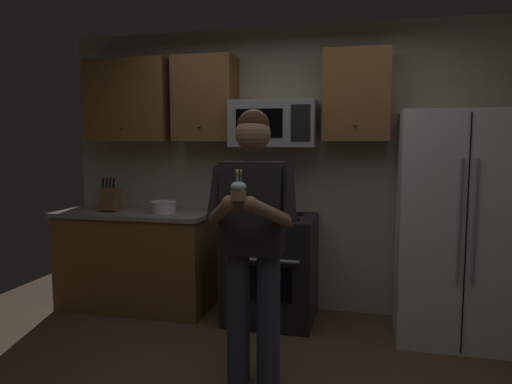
# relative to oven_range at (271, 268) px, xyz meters

# --- Properties ---
(wall_back) EXTENTS (4.40, 0.10, 2.60)m
(wall_back) POSITION_rel_oven_range_xyz_m (0.15, 0.39, 0.84)
(wall_back) COLOR #B7AD99
(wall_back) RESTS_ON ground
(oven_range) EXTENTS (0.76, 0.70, 0.93)m
(oven_range) POSITION_rel_oven_range_xyz_m (0.00, 0.00, 0.00)
(oven_range) COLOR black
(oven_range) RESTS_ON ground
(microwave) EXTENTS (0.74, 0.41, 0.40)m
(microwave) POSITION_rel_oven_range_xyz_m (0.00, 0.12, 1.26)
(microwave) COLOR #9EA0A5
(refrigerator) EXTENTS (0.90, 0.75, 1.80)m
(refrigerator) POSITION_rel_oven_range_xyz_m (1.50, -0.04, 0.44)
(refrigerator) COLOR white
(refrigerator) RESTS_ON ground
(cabinet_row_upper) EXTENTS (2.78, 0.36, 0.76)m
(cabinet_row_upper) POSITION_rel_oven_range_xyz_m (-0.57, 0.17, 1.49)
(cabinet_row_upper) COLOR brown
(counter_left) EXTENTS (1.44, 0.66, 0.92)m
(counter_left) POSITION_rel_oven_range_xyz_m (-1.30, 0.02, 0.00)
(counter_left) COLOR brown
(counter_left) RESTS_ON ground
(knife_block) EXTENTS (0.16, 0.15, 0.32)m
(knife_block) POSITION_rel_oven_range_xyz_m (-1.53, -0.03, 0.57)
(knife_block) COLOR brown
(knife_block) RESTS_ON counter_left
(bowl_large_white) EXTENTS (0.23, 0.23, 0.11)m
(bowl_large_white) POSITION_rel_oven_range_xyz_m (-1.00, -0.02, 0.52)
(bowl_large_white) COLOR white
(bowl_large_white) RESTS_ON counter_left
(person) EXTENTS (0.60, 0.48, 1.76)m
(person) POSITION_rel_oven_range_xyz_m (0.11, -1.13, 0.53)
(person) COLOR #383F59
(person) RESTS_ON ground
(cupcake) EXTENTS (0.09, 0.09, 0.17)m
(cupcake) POSITION_rel_oven_range_xyz_m (0.11, -1.46, 0.83)
(cupcake) COLOR #A87F56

